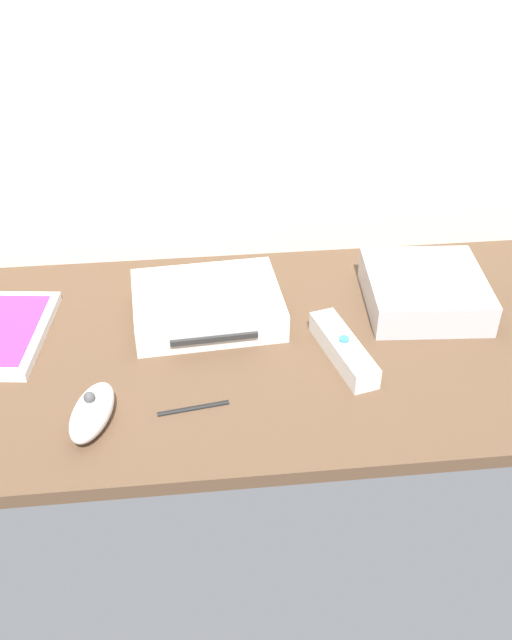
% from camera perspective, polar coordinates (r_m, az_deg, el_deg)
% --- Properties ---
extents(ground_plane, '(1.00, 0.48, 0.02)m').
position_cam_1_polar(ground_plane, '(0.99, 0.00, -2.33)').
color(ground_plane, brown).
rests_on(ground_plane, ground).
extents(back_wall, '(1.10, 0.01, 0.64)m').
position_cam_1_polar(back_wall, '(1.06, -1.49, 20.44)').
color(back_wall, silver).
rests_on(back_wall, ground).
extents(game_console, '(0.22, 0.18, 0.04)m').
position_cam_1_polar(game_console, '(1.03, -3.96, 1.24)').
color(game_console, white).
rests_on(game_console, ground_plane).
extents(mini_computer, '(0.18, 0.18, 0.05)m').
position_cam_1_polar(mini_computer, '(1.08, 13.44, 2.37)').
color(mini_computer, silver).
rests_on(mini_computer, ground_plane).
extents(remote_wand, '(0.07, 0.15, 0.03)m').
position_cam_1_polar(remote_wand, '(0.96, 7.04, -2.34)').
color(remote_wand, white).
rests_on(remote_wand, ground_plane).
extents(remote_nunchuk, '(0.07, 0.11, 0.05)m').
position_cam_1_polar(remote_nunchuk, '(0.87, -13.07, -7.23)').
color(remote_nunchuk, white).
rests_on(remote_nunchuk, ground_plane).
extents(remote_classic_pad, '(0.16, 0.11, 0.02)m').
position_cam_1_polar(remote_classic_pad, '(1.00, -3.45, 2.46)').
color(remote_classic_pad, white).
rests_on(remote_classic_pad, game_console).
extents(stylus_pen, '(0.09, 0.02, 0.01)m').
position_cam_1_polar(stylus_pen, '(0.89, -5.07, -6.97)').
color(stylus_pen, black).
rests_on(stylus_pen, ground_plane).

